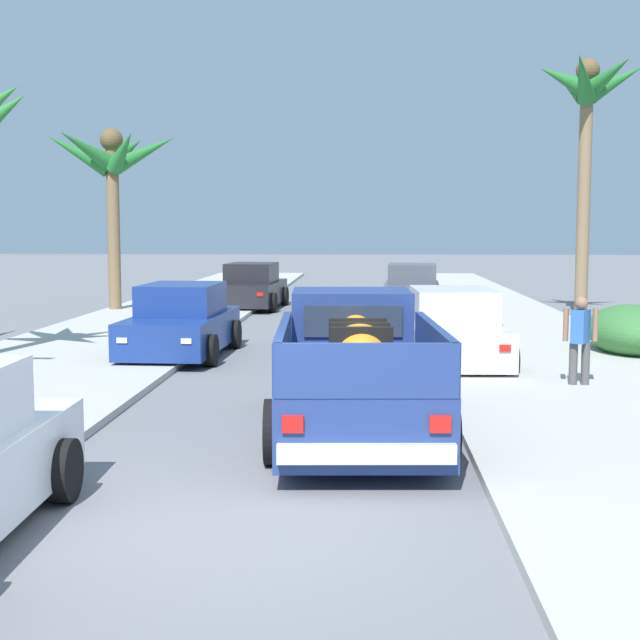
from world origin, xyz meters
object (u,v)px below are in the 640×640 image
(palm_tree_left_fore, at_px, (111,164))
(hedge_bush, at_px, (632,331))
(car_left_near, at_px, (182,323))
(palm_tree_left_back, at_px, (588,106))
(pickup_truck, at_px, (355,372))
(car_right_near, at_px, (452,330))
(car_right_mid, at_px, (252,287))
(car_left_mid, at_px, (412,289))
(pedestrian, at_px, (580,337))

(palm_tree_left_fore, xyz_separation_m, hedge_bush, (13.67, -8.82, -4.15))
(car_left_near, relative_size, palm_tree_left_back, 0.56)
(pickup_truck, distance_m, palm_tree_left_fore, 18.24)
(car_right_near, height_order, car_right_mid, same)
(car_right_near, bearing_deg, hedge_bush, 20.03)
(car_right_mid, bearing_deg, palm_tree_left_back, -13.14)
(car_left_near, distance_m, car_right_mid, 10.86)
(car_left_mid, bearing_deg, palm_tree_left_fore, -173.80)
(car_right_mid, bearing_deg, pedestrian, -63.00)
(car_right_near, height_order, pedestrian, pedestrian)
(car_left_near, relative_size, palm_tree_left_fore, 0.74)
(car_right_mid, bearing_deg, car_right_near, -65.03)
(car_left_near, xyz_separation_m, car_left_mid, (5.39, 10.28, 0.00))
(car_right_near, bearing_deg, car_left_near, 169.85)
(car_right_near, distance_m, car_left_mid, 11.29)
(pickup_truck, bearing_deg, palm_tree_left_fore, 116.38)
(car_left_near, distance_m, car_left_mid, 11.61)
(car_left_mid, bearing_deg, car_left_near, -117.67)
(car_left_mid, bearing_deg, car_right_near, -88.95)
(pickup_truck, relative_size, pedestrian, 3.34)
(car_left_mid, distance_m, palm_tree_left_fore, 10.40)
(car_left_near, distance_m, palm_tree_left_back, 14.53)
(pickup_truck, distance_m, car_left_mid, 17.08)
(car_left_mid, distance_m, hedge_bush, 10.69)
(car_left_near, distance_m, car_right_near, 5.69)
(car_right_near, xyz_separation_m, car_right_mid, (-5.53, 11.87, 0.00))
(pedestrian, bearing_deg, palm_tree_left_back, 76.13)
(car_left_near, height_order, car_right_near, same)
(pickup_truck, xyz_separation_m, palm_tree_left_back, (6.67, 15.17, 5.46))
(car_left_mid, bearing_deg, hedge_bush, -67.28)
(car_right_near, distance_m, palm_tree_left_fore, 14.70)
(palm_tree_left_back, bearing_deg, car_right_near, -117.09)
(hedge_bush, bearing_deg, pedestrian, -117.05)
(hedge_bush, xyz_separation_m, pedestrian, (-2.07, -4.04, 0.36))
(car_left_mid, xyz_separation_m, palm_tree_left_back, (5.04, -1.84, 5.56))
(car_right_mid, bearing_deg, pickup_truck, -78.14)
(car_left_mid, relative_size, palm_tree_left_back, 0.56)
(palm_tree_left_back, relative_size, pedestrian, 4.83)
(car_right_mid, relative_size, palm_tree_left_back, 0.56)
(car_right_near, height_order, car_left_mid, same)
(car_left_near, height_order, palm_tree_left_fore, palm_tree_left_fore)
(hedge_bush, relative_size, pedestrian, 1.76)
(hedge_bush, bearing_deg, car_right_mid, 132.14)
(car_right_mid, xyz_separation_m, palm_tree_left_back, (10.36, -2.42, 5.56))
(hedge_bush, bearing_deg, car_left_near, -177.44)
(palm_tree_left_back, bearing_deg, car_left_mid, 159.96)
(hedge_bush, bearing_deg, palm_tree_left_back, 83.50)
(car_left_mid, distance_m, palm_tree_left_back, 7.73)
(car_left_mid, xyz_separation_m, pedestrian, (2.06, -13.90, 0.20))
(pickup_truck, height_order, hedge_bush, pickup_truck)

